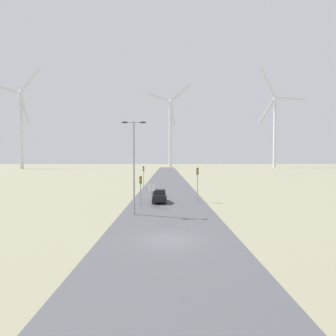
{
  "coord_description": "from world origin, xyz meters",
  "views": [
    {
      "loc": [
        -0.17,
        -18.36,
        5.7
      ],
      "look_at": [
        0.0,
        15.32,
        4.58
      ],
      "focal_mm": 28.0,
      "sensor_mm": 36.0,
      "label": 1
    }
  ],
  "objects_px": {
    "traffic_light_post_near_left": "(141,184)",
    "traffic_light_post_near_right": "(197,177)",
    "car_approaching": "(159,196)",
    "streetlamp": "(134,157)",
    "wind_turbine_center": "(275,124)",
    "traffic_light_post_mid_left": "(144,172)",
    "wind_turbine_far_left": "(21,122)",
    "stop_sign_near": "(152,191)",
    "wind_turbine_left": "(170,127)"
  },
  "relations": [
    {
      "from": "streetlamp",
      "to": "traffic_light_post_mid_left",
      "type": "xyz_separation_m",
      "value": [
        -1.07,
        23.22,
        -2.79
      ]
    },
    {
      "from": "wind_turbine_far_left",
      "to": "wind_turbine_left",
      "type": "relative_size",
      "value": 0.96
    },
    {
      "from": "traffic_light_post_near_left",
      "to": "streetlamp",
      "type": "bearing_deg",
      "value": -92.0
    },
    {
      "from": "traffic_light_post_mid_left",
      "to": "wind_turbine_left",
      "type": "distance_m",
      "value": 155.11
    },
    {
      "from": "traffic_light_post_near_right",
      "to": "traffic_light_post_mid_left",
      "type": "distance_m",
      "value": 17.59
    },
    {
      "from": "wind_turbine_far_left",
      "to": "streetlamp",
      "type": "bearing_deg",
      "value": -57.4
    },
    {
      "from": "wind_turbine_left",
      "to": "streetlamp",
      "type": "bearing_deg",
      "value": -92.0
    },
    {
      "from": "streetlamp",
      "to": "traffic_light_post_near_left",
      "type": "distance_m",
      "value": 6.07
    },
    {
      "from": "stop_sign_near",
      "to": "traffic_light_post_mid_left",
      "type": "height_order",
      "value": "traffic_light_post_mid_left"
    },
    {
      "from": "streetlamp",
      "to": "wind_turbine_left",
      "type": "height_order",
      "value": "wind_turbine_left"
    },
    {
      "from": "traffic_light_post_mid_left",
      "to": "wind_turbine_far_left",
      "type": "relative_size",
      "value": 0.07
    },
    {
      "from": "stop_sign_near",
      "to": "wind_turbine_center",
      "type": "bearing_deg",
      "value": 63.42
    },
    {
      "from": "traffic_light_post_near_left",
      "to": "wind_turbine_left",
      "type": "bearing_deg",
      "value": 88.0
    },
    {
      "from": "traffic_light_post_near_left",
      "to": "wind_turbine_center",
      "type": "relative_size",
      "value": 0.05
    },
    {
      "from": "streetlamp",
      "to": "traffic_light_post_mid_left",
      "type": "distance_m",
      "value": 23.41
    },
    {
      "from": "traffic_light_post_near_left",
      "to": "wind_turbine_far_left",
      "type": "distance_m",
      "value": 155.73
    },
    {
      "from": "traffic_light_post_near_right",
      "to": "car_approaching",
      "type": "bearing_deg",
      "value": -177.17
    },
    {
      "from": "traffic_light_post_near_left",
      "to": "wind_turbine_left",
      "type": "height_order",
      "value": "wind_turbine_left"
    },
    {
      "from": "traffic_light_post_near_left",
      "to": "traffic_light_post_near_right",
      "type": "height_order",
      "value": "traffic_light_post_near_right"
    },
    {
      "from": "traffic_light_post_mid_left",
      "to": "traffic_light_post_near_left",
      "type": "bearing_deg",
      "value": -86.08
    },
    {
      "from": "streetlamp",
      "to": "wind_turbine_center",
      "type": "xyz_separation_m",
      "value": [
        82.96,
        165.99,
        25.53
      ]
    },
    {
      "from": "traffic_light_post_near_left",
      "to": "wind_turbine_far_left",
      "type": "relative_size",
      "value": 0.06
    },
    {
      "from": "traffic_light_post_mid_left",
      "to": "stop_sign_near",
      "type": "bearing_deg",
      "value": -82.32
    },
    {
      "from": "traffic_light_post_near_left",
      "to": "car_approaching",
      "type": "distance_m",
      "value": 3.75
    },
    {
      "from": "traffic_light_post_mid_left",
      "to": "wind_turbine_far_left",
      "type": "height_order",
      "value": "wind_turbine_far_left"
    },
    {
      "from": "streetlamp",
      "to": "stop_sign_near",
      "type": "relative_size",
      "value": 3.39
    },
    {
      "from": "streetlamp",
      "to": "car_approaching",
      "type": "bearing_deg",
      "value": 72.79
    },
    {
      "from": "traffic_light_post_near_left",
      "to": "wind_turbine_far_left",
      "type": "bearing_deg",
      "value": 123.68
    },
    {
      "from": "streetlamp",
      "to": "wind_turbine_left",
      "type": "xyz_separation_m",
      "value": [
        6.14,
        175.76,
        24.39
      ]
    },
    {
      "from": "traffic_light_post_near_right",
      "to": "traffic_light_post_mid_left",
      "type": "height_order",
      "value": "traffic_light_post_near_right"
    },
    {
      "from": "traffic_light_post_near_right",
      "to": "wind_turbine_left",
      "type": "bearing_deg",
      "value": 90.45
    },
    {
      "from": "streetlamp",
      "to": "wind_turbine_left",
      "type": "relative_size",
      "value": 0.15
    },
    {
      "from": "car_approaching",
      "to": "traffic_light_post_near_right",
      "type": "bearing_deg",
      "value": 2.83
    },
    {
      "from": "streetlamp",
      "to": "traffic_light_post_mid_left",
      "type": "relative_size",
      "value": 2.19
    },
    {
      "from": "stop_sign_near",
      "to": "car_approaching",
      "type": "height_order",
      "value": "stop_sign_near"
    },
    {
      "from": "stop_sign_near",
      "to": "traffic_light_post_near_left",
      "type": "distance_m",
      "value": 2.3
    },
    {
      "from": "traffic_light_post_near_left",
      "to": "traffic_light_post_near_right",
      "type": "relative_size",
      "value": 0.79
    },
    {
      "from": "wind_turbine_far_left",
      "to": "car_approaching",
      "type": "bearing_deg",
      "value": -55.12
    },
    {
      "from": "traffic_light_post_near_left",
      "to": "traffic_light_post_mid_left",
      "type": "height_order",
      "value": "traffic_light_post_mid_left"
    },
    {
      "from": "wind_turbine_far_left",
      "to": "traffic_light_post_near_right",
      "type": "bearing_deg",
      "value": -53.52
    },
    {
      "from": "wind_turbine_left",
      "to": "wind_turbine_far_left",
      "type": "bearing_deg",
      "value": -154.81
    },
    {
      "from": "streetlamp",
      "to": "wind_turbine_far_left",
      "type": "height_order",
      "value": "wind_turbine_far_left"
    },
    {
      "from": "traffic_light_post_mid_left",
      "to": "streetlamp",
      "type": "bearing_deg",
      "value": -87.37
    },
    {
      "from": "wind_turbine_far_left",
      "to": "traffic_light_post_mid_left",
      "type": "bearing_deg",
      "value": -52.58
    },
    {
      "from": "traffic_light_post_near_left",
      "to": "traffic_light_post_near_right",
      "type": "xyz_separation_m",
      "value": [
        7.29,
        2.77,
        0.67
      ]
    },
    {
      "from": "traffic_light_post_mid_left",
      "to": "car_approaching",
      "type": "height_order",
      "value": "traffic_light_post_mid_left"
    },
    {
      "from": "traffic_light_post_near_right",
      "to": "wind_turbine_far_left",
      "type": "bearing_deg",
      "value": 126.48
    },
    {
      "from": "streetlamp",
      "to": "wind_turbine_far_left",
      "type": "relative_size",
      "value": 0.16
    },
    {
      "from": "stop_sign_near",
      "to": "wind_turbine_left",
      "type": "height_order",
      "value": "wind_turbine_left"
    },
    {
      "from": "stop_sign_near",
      "to": "car_approaching",
      "type": "relative_size",
      "value": 0.67
    }
  ]
}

